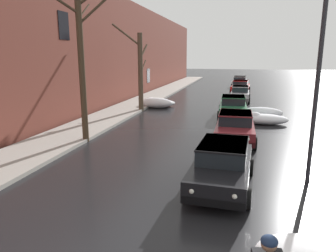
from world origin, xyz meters
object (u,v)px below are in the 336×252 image
Objects in this scene: sedan_black_approaching_near_lane at (222,164)px; street_lamp_post at (318,81)px; sedan_silver_parked_far_down_block at (240,93)px; sedan_white_at_far_intersection at (240,81)px; bare_tree_second_along_sidewalk at (83,57)px; sedan_maroon_parked_kerbside_close at (235,126)px; bare_tree_mid_block at (140,70)px; sedan_green_parked_kerbside_mid at (233,106)px; sedan_red_queued_behind_truck at (241,86)px.

street_lamp_post is at bearing 18.04° from sedan_black_approaching_near_lane.
sedan_white_at_far_intersection is at bearing 90.45° from sedan_silver_parked_far_down_block.
bare_tree_second_along_sidewalk is at bearing 162.10° from street_lamp_post.
sedan_black_approaching_near_lane is 19.81m from sedan_silver_parked_far_down_block.
sedan_maroon_parked_kerbside_close is 28.60m from sedan_white_at_far_intersection.
sedan_silver_parked_far_down_block is at bearing 43.23° from bare_tree_mid_block.
bare_tree_second_along_sidewalk is 11.11m from sedan_green_parked_kerbside_mid.
sedan_green_parked_kerbside_mid is at bearing 89.89° from sedan_black_approaching_near_lane.
bare_tree_mid_block is 22.70m from sedan_white_at_far_intersection.
sedan_green_parked_kerbside_mid is (-0.26, 6.46, 0.00)m from sedan_maroon_parked_kerbside_close.
street_lamp_post reaches higher than sedan_white_at_far_intersection.
sedan_black_approaching_near_lane is 0.96× the size of sedan_white_at_far_intersection.
bare_tree_mid_block is at bearing -117.87° from sedan_red_queued_behind_truck.
bare_tree_mid_block reaches higher than sedan_silver_parked_far_down_block.
bare_tree_mid_block is 7.35m from sedan_green_parked_kerbside_mid.
bare_tree_second_along_sidewalk is 10.05m from street_lamp_post.
sedan_maroon_parked_kerbside_close is at bearing 13.42° from bare_tree_second_along_sidewalk.
sedan_silver_parked_far_down_block is 14.46m from sedan_white_at_far_intersection.
bare_tree_second_along_sidewalk is 8.95m from bare_tree_mid_block.
sedan_green_parked_kerbside_mid is (6.80, 8.14, -3.29)m from bare_tree_second_along_sidewalk.
bare_tree_second_along_sidewalk is 7.98m from sedan_maroon_parked_kerbside_close.
sedan_silver_parked_far_down_block is at bearing -90.15° from sedan_red_queued_behind_truck.
sedan_maroon_parked_kerbside_close and sedan_green_parked_kerbside_mid have the same top height.
bare_tree_mid_block is 10.45m from sedan_maroon_parked_kerbside_close.
sedan_green_parked_kerbside_mid is (6.92, -0.76, -2.36)m from bare_tree_mid_block.
bare_tree_mid_block is at bearing 90.75° from bare_tree_second_along_sidewalk.
bare_tree_second_along_sidewalk is 1.70× the size of sedan_red_queued_behind_truck.
sedan_white_at_far_intersection is at bearing 76.74° from bare_tree_second_along_sidewalk.
sedan_white_at_far_intersection is 0.75× the size of street_lamp_post.
sedan_green_parked_kerbside_mid and sedan_white_at_far_intersection have the same top height.
sedan_maroon_parked_kerbside_close and sedan_white_at_far_intersection have the same top height.
bare_tree_second_along_sidewalk is 1.88× the size of sedan_silver_parked_far_down_block.
sedan_maroon_parked_kerbside_close is 1.02× the size of sedan_silver_parked_far_down_block.
bare_tree_second_along_sidewalk is at bearing -89.25° from bare_tree_mid_block.
street_lamp_post is at bearing -17.90° from bare_tree_second_along_sidewalk.
sedan_black_approaching_near_lane is 0.97× the size of sedan_green_parked_kerbside_mid.
sedan_silver_parked_far_down_block and sedan_white_at_far_intersection have the same top height.
sedan_maroon_parked_kerbside_close is 5.96m from street_lamp_post.
sedan_silver_parked_far_down_block is at bearing 89.25° from sedan_maroon_parked_kerbside_close.
sedan_red_queued_behind_truck is 26.17m from street_lamp_post.
sedan_maroon_parked_kerbside_close is 0.93× the size of sedan_white_at_far_intersection.
bare_tree_mid_block reaches higher than sedan_white_at_far_intersection.
bare_tree_mid_block is 1.47× the size of sedan_black_approaching_near_lane.
bare_tree_mid_block is at bearing 134.87° from sedan_maroon_parked_kerbside_close.
sedan_red_queued_behind_truck is at bearing 89.45° from sedan_maroon_parked_kerbside_close.
bare_tree_mid_block is at bearing -108.74° from sedan_white_at_far_intersection.
street_lamp_post is (2.76, 0.90, 2.60)m from sedan_black_approaching_near_lane.
sedan_white_at_far_intersection is (0.07, 28.60, 0.00)m from sedan_maroon_parked_kerbside_close.
sedan_black_approaching_near_lane is (6.78, -3.98, -3.30)m from bare_tree_second_along_sidewalk.
bare_tree_second_along_sidewalk reaches higher than sedan_maroon_parked_kerbside_close.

